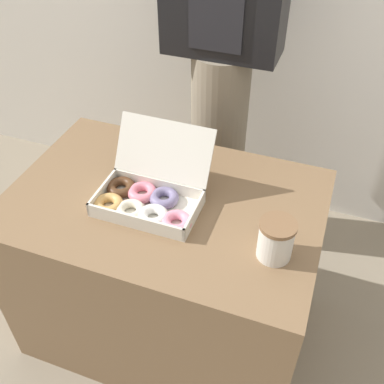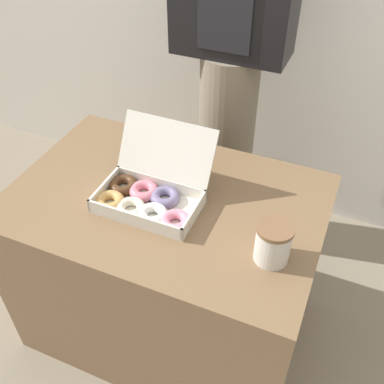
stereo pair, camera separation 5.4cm
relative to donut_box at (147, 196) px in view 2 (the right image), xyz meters
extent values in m
plane|color=gray|center=(0.04, 0.05, -0.75)|extent=(14.00, 14.00, 0.00)
cube|color=brown|center=(0.04, 0.05, -0.39)|extent=(1.03, 0.69, 0.71)
cube|color=silver|center=(0.01, -0.01, -0.03)|extent=(0.32, 0.19, 0.01)
cube|color=silver|center=(-0.15, -0.01, -0.01)|extent=(0.01, 0.19, 0.05)
cube|color=silver|center=(0.17, -0.01, -0.01)|extent=(0.01, 0.19, 0.05)
cube|color=silver|center=(0.01, -0.11, -0.01)|extent=(0.32, 0.01, 0.05)
cube|color=silver|center=(0.01, 0.08, -0.01)|extent=(0.32, 0.01, 0.05)
cube|color=silver|center=(0.01, 0.13, 0.10)|extent=(0.32, 0.10, 0.17)
torus|color=tan|center=(-0.11, -0.06, -0.01)|extent=(0.10, 0.10, 0.03)
torus|color=#4C2D19|center=(-0.11, 0.03, -0.01)|extent=(0.13, 0.13, 0.03)
torus|color=silver|center=(-0.03, -0.06, -0.01)|extent=(0.13, 0.13, 0.03)
torus|color=pink|center=(-0.03, 0.03, -0.01)|extent=(0.13, 0.13, 0.03)
torus|color=white|center=(0.05, -0.06, -0.01)|extent=(0.14, 0.14, 0.03)
torus|color=slate|center=(0.05, 0.03, -0.01)|extent=(0.10, 0.10, 0.03)
torus|color=pink|center=(0.13, -0.06, -0.01)|extent=(0.14, 0.14, 0.03)
cylinder|color=silver|center=(0.43, -0.07, 0.02)|extent=(0.10, 0.10, 0.11)
cylinder|color=brown|center=(0.43, -0.07, 0.09)|extent=(0.11, 0.11, 0.01)
cylinder|color=gray|center=(0.03, 0.70, -0.28)|extent=(0.25, 0.25, 0.95)
camera|label=1|loc=(0.50, -0.95, 0.95)|focal=42.00mm
camera|label=2|loc=(0.55, -0.93, 0.95)|focal=42.00mm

